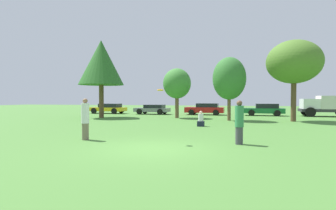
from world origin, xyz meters
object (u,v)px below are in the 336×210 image
at_px(frisbee, 160,90).
at_px(parked_car_green, 265,109).
at_px(person_thrower, 85,119).
at_px(tree_0, 101,63).
at_px(tree_1, 177,84).
at_px(parked_car_red, 205,109).
at_px(tree_2, 229,79).
at_px(parked_car_grey, 153,109).
at_px(tree_3, 294,62).
at_px(parked_car_yellow, 108,108).
at_px(delivery_truck_white, 329,105).
at_px(bystander_sitting, 201,120).
at_px(person_catcher, 239,122).

distance_m(frisbee, parked_car_green, 20.37).
relative_size(person_thrower, tree_0, 0.25).
relative_size(person_thrower, parked_car_green, 0.44).
xyz_separation_m(tree_1, parked_car_red, (2.13, 5.54, -2.55)).
xyz_separation_m(tree_0, tree_2, (11.93, -0.36, -1.76)).
height_order(frisbee, parked_car_grey, frisbee).
height_order(tree_3, parked_car_yellow, tree_3).
height_order(tree_2, parked_car_green, tree_2).
bearing_deg(frisbee, delivery_truck_white, 57.22).
relative_size(tree_0, tree_3, 1.14).
bearing_deg(tree_3, tree_0, 179.94).
bearing_deg(bystander_sitting, tree_2, 71.06).
height_order(bystander_sitting, delivery_truck_white, delivery_truck_white).
height_order(bystander_sitting, parked_car_grey, parked_car_grey).
xyz_separation_m(frisbee, tree_1, (-2.20, 13.79, 1.06)).
relative_size(tree_2, delivery_truck_white, 0.99).
height_order(person_thrower, bystander_sitting, person_thrower).
bearing_deg(tree_0, tree_1, 11.38).
xyz_separation_m(bystander_sitting, parked_car_yellow, (-12.83, 12.23, 0.25)).
relative_size(parked_car_grey, parked_car_green, 0.98).
bearing_deg(person_catcher, parked_car_yellow, -54.82).
height_order(tree_1, tree_3, tree_3).
distance_m(parked_car_red, parked_car_green, 6.35).
bearing_deg(frisbee, bystander_sitting, 82.85).
bearing_deg(person_catcher, tree_1, -72.06).
xyz_separation_m(tree_1, tree_3, (9.85, -1.45, 1.50)).
xyz_separation_m(frisbee, tree_3, (7.65, 12.34, 2.56)).
relative_size(tree_2, parked_car_green, 1.27).
xyz_separation_m(parked_car_green, delivery_truck_white, (6.18, 0.03, 0.53)).
distance_m(tree_0, tree_2, 12.07).
bearing_deg(tree_3, parked_car_grey, 154.59).
bearing_deg(tree_0, person_thrower, -64.61).
bearing_deg(tree_1, parked_car_yellow, 151.52).
relative_size(tree_3, delivery_truck_white, 1.22).
height_order(frisbee, tree_0, tree_0).
xyz_separation_m(frisbee, tree_0, (-9.31, 12.36, 3.09)).
relative_size(tree_1, parked_car_red, 1.06).
height_order(bystander_sitting, tree_3, tree_3).
distance_m(frisbee, tree_2, 12.36).
bearing_deg(tree_3, parked_car_red, 137.85).
height_order(tree_0, parked_car_grey, tree_0).
height_order(tree_3, parked_car_green, tree_3).
relative_size(person_catcher, parked_car_yellow, 0.39).
bearing_deg(parked_car_grey, tree_1, 129.91).
relative_size(tree_3, parked_car_green, 1.55).
xyz_separation_m(tree_0, delivery_truck_white, (21.77, 6.99, -4.05)).
bearing_deg(bystander_sitting, parked_car_green, 66.47).
distance_m(tree_3, parked_car_red, 11.18).
relative_size(frisbee, tree_1, 0.05).
height_order(tree_1, parked_car_green, tree_1).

